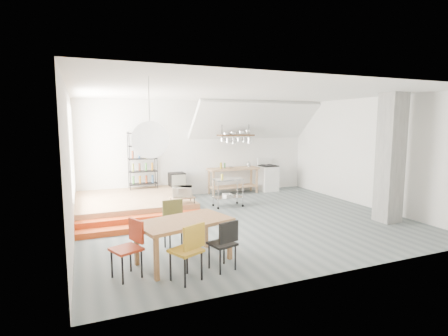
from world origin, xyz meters
name	(u,v)px	position (x,y,z in m)	size (l,w,h in m)	color
floor	(243,220)	(0.00, 0.00, 0.00)	(8.00, 8.00, 0.00)	#545F61
wall_back	(200,148)	(0.00, 3.50, 1.60)	(8.00, 0.04, 3.20)	silver
wall_left	(70,165)	(-4.00, 0.00, 1.60)	(0.04, 7.00, 3.20)	silver
wall_right	(366,153)	(4.00, 0.00, 1.60)	(0.04, 7.00, 3.20)	silver
ceiling	(244,93)	(0.00, 0.00, 3.20)	(8.00, 7.00, 0.02)	white
slope_ceiling	(255,120)	(1.80, 2.90, 2.55)	(4.40, 1.80, 0.15)	white
window_pane	(72,150)	(-3.98, 1.50, 1.80)	(0.02, 2.50, 2.20)	white
platform	(133,204)	(-2.50, 2.00, 0.20)	(3.00, 3.00, 0.40)	#9B744D
step_lower	(145,228)	(-2.50, 0.05, 0.07)	(3.00, 0.35, 0.13)	#C04216
step_upper	(142,221)	(-2.50, 0.40, 0.13)	(3.00, 0.35, 0.27)	#C04216
concrete_column	(390,158)	(3.30, -1.50, 1.60)	(0.50, 0.50, 3.20)	slate
kitchen_counter	(233,176)	(1.10, 3.15, 0.63)	(1.80, 0.60, 0.91)	#9B744D
stove	(268,178)	(2.50, 3.16, 0.48)	(0.60, 0.60, 1.18)	white
pot_rack	(237,137)	(1.13, 2.92, 1.98)	(1.20, 0.50, 1.43)	#452D1B
wire_shelving	(143,159)	(-2.00, 3.20, 1.33)	(0.88, 0.38, 1.80)	black
microwave_shelf	(182,197)	(-1.40, 0.75, 0.55)	(0.60, 0.40, 0.16)	#9B744D
paper_lantern	(150,140)	(-2.74, -2.23, 2.20)	(0.60, 0.60, 0.60)	white
dining_table	(184,225)	(-2.16, -2.08, 0.69)	(1.80, 1.29, 0.77)	brown
chair_mustard	(189,247)	(-2.30, -2.88, 0.57)	(0.58, 0.58, 0.95)	#B4851E
chair_black	(225,241)	(-1.63, -2.70, 0.52)	(0.49, 0.49, 0.87)	black
chair_olive	(174,220)	(-2.14, -1.31, 0.57)	(0.46, 0.46, 0.95)	brown
chair_red	(130,243)	(-3.12, -2.32, 0.55)	(0.55, 0.55, 0.92)	#AF3319
rolling_cart	(228,189)	(0.19, 1.45, 0.54)	(0.86, 0.49, 0.84)	silver
mini_fridge	(177,185)	(-0.90, 3.20, 0.42)	(0.49, 0.49, 0.84)	black
microwave	(182,192)	(-1.40, 0.75, 0.70)	(0.49, 0.33, 0.27)	beige
bowl	(231,167)	(1.00, 3.10, 0.93)	(0.19, 0.19, 0.05)	silver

